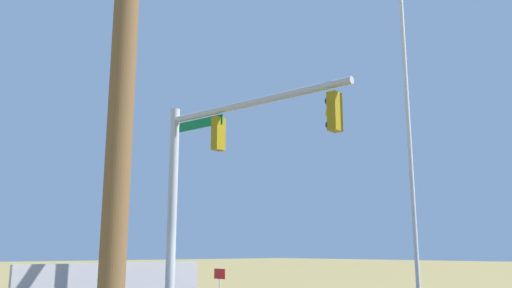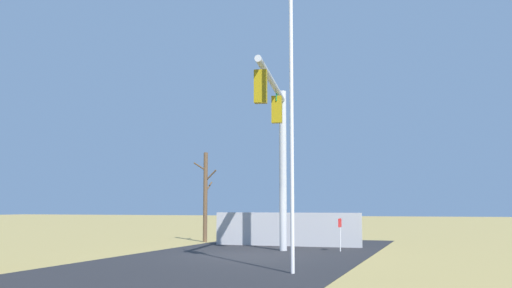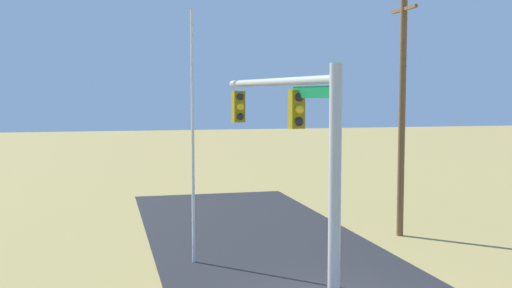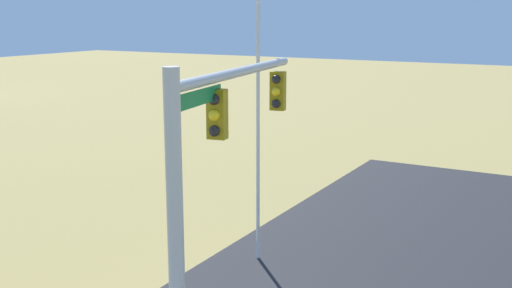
{
  "view_description": "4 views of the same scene",
  "coord_description": "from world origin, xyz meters",
  "px_view_note": "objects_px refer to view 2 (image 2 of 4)",
  "views": [
    {
      "loc": [
        -11.06,
        7.86,
        1.81
      ],
      "look_at": [
        -0.62,
        -1.32,
        4.67
      ],
      "focal_mm": 36.33,
      "sensor_mm": 36.0,
      "label": 1
    },
    {
      "loc": [
        -18.08,
        -6.43,
        1.66
      ],
      "look_at": [
        -0.52,
        -0.46,
        3.76
      ],
      "focal_mm": 38.95,
      "sensor_mm": 36.0,
      "label": 2
    },
    {
      "loc": [
        14.93,
        -5.5,
        5.43
      ],
      "look_at": [
        -1.26,
        -1.47,
        4.09
      ],
      "focal_mm": 42.82,
      "sensor_mm": 36.0,
      "label": 3
    },
    {
      "loc": [
        10.4,
        5.49,
        6.97
      ],
      "look_at": [
        -0.98,
        -0.87,
        4.23
      ],
      "focal_mm": 43.73,
      "sensor_mm": 36.0,
      "label": 4
    }
  ],
  "objects_px": {
    "flagpole": "(292,113)",
    "bare_tree": "(205,196)",
    "open_sign": "(340,227)",
    "signal_mast": "(278,133)"
  },
  "relations": [
    {
      "from": "signal_mast",
      "to": "bare_tree",
      "type": "bearing_deg",
      "value": 43.2
    },
    {
      "from": "flagpole",
      "to": "open_sign",
      "type": "distance_m",
      "value": 7.84
    },
    {
      "from": "bare_tree",
      "to": "open_sign",
      "type": "xyz_separation_m",
      "value": [
        -3.59,
        -7.08,
        -1.28
      ]
    },
    {
      "from": "flagpole",
      "to": "open_sign",
      "type": "height_order",
      "value": "flagpole"
    },
    {
      "from": "flagpole",
      "to": "signal_mast",
      "type": "bearing_deg",
      "value": 20.33
    },
    {
      "from": "signal_mast",
      "to": "flagpole",
      "type": "distance_m",
      "value": 5.51
    },
    {
      "from": "signal_mast",
      "to": "open_sign",
      "type": "relative_size",
      "value": 5.13
    },
    {
      "from": "flagpole",
      "to": "open_sign",
      "type": "relative_size",
      "value": 6.66
    },
    {
      "from": "signal_mast",
      "to": "open_sign",
      "type": "bearing_deg",
      "value": -41.98
    },
    {
      "from": "flagpole",
      "to": "bare_tree",
      "type": "relative_size",
      "value": 1.91
    }
  ]
}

